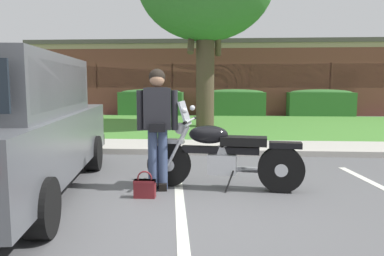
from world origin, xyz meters
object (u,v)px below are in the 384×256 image
(motorcycle, at_px, (229,155))
(hedge_center_left, at_px, (235,102))
(brick_building, at_px, (243,79))
(rider_person, at_px, (157,120))
(hedge_center_right, at_px, (321,102))
(parked_suv_adjacent, at_px, (2,126))
(hedge_left, at_px, (151,102))
(handbag, at_px, (145,187))

(motorcycle, relative_size, hedge_center_left, 0.82)
(motorcycle, height_order, brick_building, brick_building)
(hedge_center_left, xyz_separation_m, brick_building, (0.73, 6.04, 1.13))
(rider_person, height_order, brick_building, brick_building)
(hedge_center_right, height_order, brick_building, brick_building)
(parked_suv_adjacent, relative_size, hedge_center_right, 1.75)
(hedge_center_right, relative_size, brick_building, 0.13)
(hedge_left, bearing_deg, handbag, -80.28)
(brick_building, bearing_deg, hedge_center_left, -96.87)
(parked_suv_adjacent, bearing_deg, brick_building, 77.17)
(rider_person, relative_size, handbag, 4.74)
(rider_person, relative_size, hedge_left, 0.58)
(rider_person, bearing_deg, hedge_center_right, 65.96)
(rider_person, height_order, handbag, rider_person)
(rider_person, bearing_deg, parked_suv_adjacent, -165.00)
(motorcycle, bearing_deg, hedge_left, 105.18)
(motorcycle, height_order, hedge_left, motorcycle)
(hedge_left, distance_m, hedge_center_left, 3.85)
(motorcycle, xyz_separation_m, hedge_center_right, (4.42, 12.08, 0.16))
(handbag, xyz_separation_m, parked_suv_adjacent, (-1.85, -0.11, 0.81))
(hedge_left, height_order, hedge_center_right, same)
(motorcycle, distance_m, handbag, 1.28)
(brick_building, bearing_deg, motorcycle, -94.09)
(motorcycle, bearing_deg, brick_building, 85.91)
(handbag, bearing_deg, hedge_center_left, 82.35)
(hedge_center_left, distance_m, hedge_center_right, 3.85)
(handbag, relative_size, hedge_center_left, 0.13)
(parked_suv_adjacent, bearing_deg, motorcycle, 11.56)
(handbag, height_order, brick_building, brick_building)
(motorcycle, bearing_deg, parked_suv_adjacent, -168.44)
(motorcycle, bearing_deg, handbag, -155.92)
(parked_suv_adjacent, bearing_deg, hedge_center_right, 59.80)
(parked_suv_adjacent, xyz_separation_m, hedge_left, (-0.31, 12.69, -0.30))
(motorcycle, height_order, rider_person, rider_person)
(hedge_center_left, xyz_separation_m, hedge_center_right, (3.85, 0.00, 0.00))
(hedge_center_left, distance_m, brick_building, 6.19)
(hedge_center_right, distance_m, brick_building, 6.89)
(motorcycle, distance_m, hedge_center_left, 12.10)
(motorcycle, xyz_separation_m, rider_person, (-1.01, -0.08, 0.50))
(rider_person, distance_m, parked_suv_adjacent, 2.03)
(handbag, xyz_separation_m, brick_building, (2.42, 18.62, 1.64))
(handbag, relative_size, hedge_left, 0.12)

